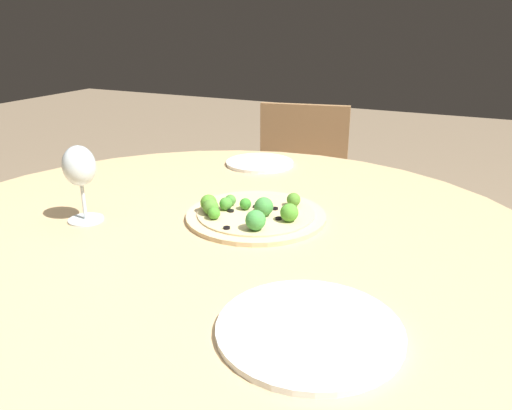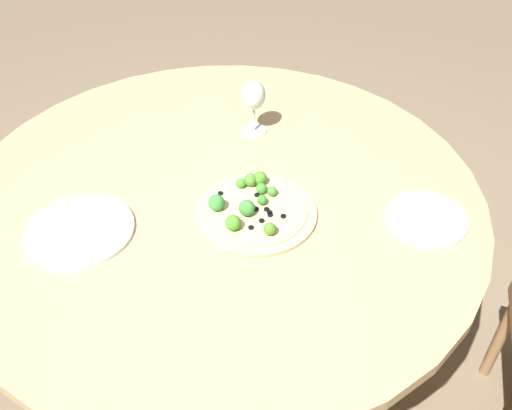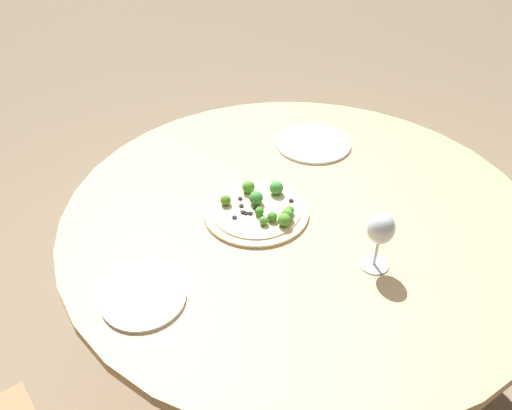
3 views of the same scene
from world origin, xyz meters
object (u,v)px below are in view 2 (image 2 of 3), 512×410
object	(u,v)px
pizza	(253,209)
wine_glass	(254,97)
plate_far	(426,218)
plate_near	(80,230)

from	to	relation	value
pizza	wine_glass	bearing A→B (deg)	116.85
wine_glass	plate_far	world-z (taller)	wine_glass
pizza	wine_glass	distance (m)	0.38
plate_near	plate_far	size ratio (longest dim) A/B	1.31
pizza	plate_near	world-z (taller)	pizza
wine_glass	plate_near	world-z (taller)	wine_glass
wine_glass	plate_far	distance (m)	0.59
pizza	plate_far	distance (m)	0.43
plate_near	plate_far	bearing A→B (deg)	29.67
pizza	wine_glass	xyz separation A→B (m)	(-0.17, 0.33, 0.10)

